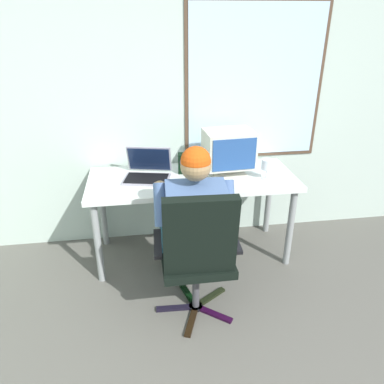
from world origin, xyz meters
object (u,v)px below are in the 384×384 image
(desk, at_px, (192,186))
(crt_monitor, at_px, (229,149))
(person_seated, at_px, (193,221))
(laptop, at_px, (148,170))
(office_chair, at_px, (198,251))
(wine_glass, at_px, (267,165))
(desk_speaker, at_px, (183,163))

(desk, xyz_separation_m, crt_monitor, (0.30, 0.02, 0.29))
(person_seated, relative_size, laptop, 2.89)
(office_chair, xyz_separation_m, laptop, (-0.27, 0.85, 0.23))
(wine_glass, bearing_deg, laptop, 169.52)
(laptop, xyz_separation_m, wine_glass, (0.93, -0.17, 0.05))
(person_seated, bearing_deg, office_chair, -92.17)
(office_chair, relative_size, crt_monitor, 2.48)
(desk, height_order, office_chair, office_chair)
(person_seated, relative_size, desk_speaker, 7.43)
(office_chair, bearing_deg, desk, 84.14)
(laptop, bearing_deg, wine_glass, -10.48)
(person_seated, relative_size, crt_monitor, 3.00)
(crt_monitor, bearing_deg, office_chair, -114.96)
(desk, height_order, crt_monitor, crt_monitor)
(desk, xyz_separation_m, laptop, (-0.35, 0.06, 0.14))
(crt_monitor, bearing_deg, desk_speaker, 165.66)
(desk, distance_m, desk_speaker, 0.21)
(wine_glass, bearing_deg, office_chair, -134.18)
(desk, bearing_deg, office_chair, -95.86)
(crt_monitor, relative_size, laptop, 0.96)
(desk, bearing_deg, wine_glass, -10.85)
(desk_speaker, bearing_deg, desk, -62.10)
(laptop, height_order, desk_speaker, laptop)
(laptop, height_order, wine_glass, laptop)
(person_seated, distance_m, wine_glass, 0.80)
(desk, distance_m, crt_monitor, 0.42)
(office_chair, relative_size, person_seated, 0.83)
(office_chair, bearing_deg, crt_monitor, 65.04)
(desk, relative_size, office_chair, 1.67)
(office_chair, height_order, laptop, office_chair)
(laptop, relative_size, desk_speaker, 2.57)
(crt_monitor, bearing_deg, person_seated, -123.48)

